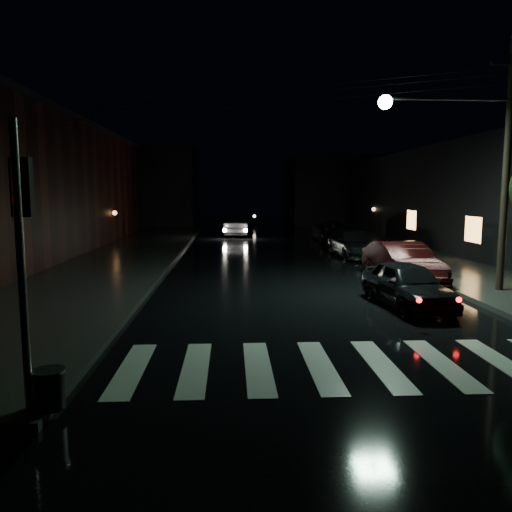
{
  "coord_description": "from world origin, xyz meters",
  "views": [
    {
      "loc": [
        0.69,
        -8.7,
        3.33
      ],
      "look_at": [
        1.38,
        4.78,
        1.6
      ],
      "focal_mm": 35.0,
      "sensor_mm": 36.0,
      "label": 1
    }
  ],
  "objects": [
    {
      "name": "ground",
      "position": [
        0.0,
        0.0,
        0.0
      ],
      "size": [
        120.0,
        120.0,
        0.0
      ],
      "primitive_type": "plane",
      "color": "black",
      "rests_on": "ground"
    },
    {
      "name": "sidewalk_left",
      "position": [
        -5.0,
        14.0,
        0.07
      ],
      "size": [
        6.0,
        44.0,
        0.15
      ],
      "primitive_type": "cube",
      "color": "#282826",
      "rests_on": "ground"
    },
    {
      "name": "sidewalk_right",
      "position": [
        10.0,
        14.0,
        0.07
      ],
      "size": [
        4.0,
        44.0,
        0.15
      ],
      "primitive_type": "cube",
      "color": "#282826",
      "rests_on": "ground"
    },
    {
      "name": "building_far_left",
      "position": [
        -10.0,
        45.0,
        4.0
      ],
      "size": [
        14.0,
        10.0,
        8.0
      ],
      "primitive_type": "cube",
      "color": "black",
      "rests_on": "ground"
    },
    {
      "name": "building_far_right",
      "position": [
        14.0,
        45.0,
        3.5
      ],
      "size": [
        14.0,
        10.0,
        7.0
      ],
      "primitive_type": "cube",
      "color": "black",
      "rests_on": "ground"
    },
    {
      "name": "crosswalk",
      "position": [
        3.0,
        0.5,
        0.01
      ],
      "size": [
        9.0,
        3.0,
        0.01
      ],
      "primitive_type": "cube",
      "color": "beige",
      "rests_on": "ground"
    },
    {
      "name": "signal_pole_corner",
      "position": [
        -2.14,
        -1.46,
        1.54
      ],
      "size": [
        0.68,
        0.61,
        4.2
      ],
      "color": "slate",
      "rests_on": "ground"
    },
    {
      "name": "utility_pole",
      "position": [
        8.83,
        7.0,
        4.6
      ],
      "size": [
        4.92,
        0.44,
        8.0
      ],
      "color": "black",
      "rests_on": "ground"
    },
    {
      "name": "parked_car_a",
      "position": [
        5.8,
        5.3,
        0.67
      ],
      "size": [
        2.0,
        4.07,
        1.34
      ],
      "primitive_type": "imported",
      "rotation": [
        0.0,
        0.0,
        0.11
      ],
      "color": "black",
      "rests_on": "ground"
    },
    {
      "name": "parked_car_b",
      "position": [
        6.99,
        9.15,
        0.75
      ],
      "size": [
        1.88,
        4.66,
        1.51
      ],
      "primitive_type": "imported",
      "rotation": [
        0.0,
        0.0,
        0.06
      ],
      "color": "black",
      "rests_on": "ground"
    },
    {
      "name": "parked_car_c",
      "position": [
        7.04,
        16.77,
        0.7
      ],
      "size": [
        2.35,
        4.96,
        1.4
      ],
      "primitive_type": "imported",
      "rotation": [
        0.0,
        0.0,
        0.08
      ],
      "color": "black",
      "rests_on": "ground"
    },
    {
      "name": "parked_car_d",
      "position": [
        7.6,
        24.39,
        0.7
      ],
      "size": [
        2.34,
        5.04,
        1.4
      ],
      "primitive_type": "imported",
      "rotation": [
        0.0,
        0.0,
        -0.0
      ],
      "color": "black",
      "rests_on": "ground"
    },
    {
      "name": "oncoming_car",
      "position": [
        1.31,
        29.42,
        0.82
      ],
      "size": [
        2.25,
        5.11,
        1.63
      ],
      "primitive_type": "imported",
      "rotation": [
        0.0,
        0.0,
        3.03
      ],
      "color": "black",
      "rests_on": "ground"
    }
  ]
}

